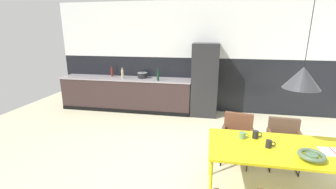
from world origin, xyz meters
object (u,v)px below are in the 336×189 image
Objects in this scene: cooking_pot at (142,75)px; refrigerator_column at (205,80)px; bottle_vinegar_dark at (158,76)px; fruit_bowl at (312,156)px; pendant_lamp_over_table_near at (302,78)px; dining_table at (292,152)px; bottle_oil_tall at (122,74)px; mug_short_terracotta at (256,135)px; armchair_near_window at (284,137)px; mug_wide_latte at (269,144)px; mug_glass_clear at (243,135)px; open_book at (334,152)px; bottle_wine_green at (112,72)px; armchair_head_of_table at (237,133)px.

refrigerator_column is at bearing -1.96° from cooking_pot.
refrigerator_column is at bearing 8.73° from bottle_vinegar_dark.
pendant_lamp_over_table_near reaches higher than fruit_bowl.
bottle_oil_tall reaches higher than dining_table.
bottle_vinegar_dark is at bearing 125.90° from mug_short_terracotta.
pendant_lamp_over_table_near is at bearing -41.86° from bottle_oil_tall.
mug_short_terracotta is 4.04m from bottle_oil_tall.
armchair_near_window is at bearing -36.80° from cooking_pot.
fruit_bowl is at bearing -28.71° from mug_wide_latte.
bottle_oil_tall is at bearing -178.87° from refrigerator_column.
refrigerator_column is 14.84× the size of mug_glass_clear.
dining_table is 7.53× the size of cooking_pot.
pendant_lamp_over_table_near reaches higher than mug_short_terracotta.
open_book is 0.71m from mug_wide_latte.
pendant_lamp_over_table_near is at bearing -40.45° from bottle_wine_green.
fruit_bowl is 0.78m from mug_glass_clear.
mug_wide_latte is 4.28m from bottle_oil_tall.
mug_wide_latte is 0.85m from pendant_lamp_over_table_near.
open_book is at bearing 33.80° from fruit_bowl.
fruit_bowl is at bearing -52.00° from bottle_vinegar_dark.
bottle_wine_green is at bearing 138.10° from fruit_bowl.
cooking_pot is 0.90m from bottle_wine_green.
armchair_near_window is at bearing -170.21° from armchair_head_of_table.
fruit_bowl is 5.09m from bottle_wine_green.
bottle_vinegar_dark is (-2.41, 3.09, 0.21)m from fruit_bowl.
fruit_bowl is 4.41m from cooking_pot.
armchair_near_window is 6.27× the size of mug_short_terracotta.
bottle_oil_tall reaches higher than mug_short_terracotta.
dining_table is at bearing -28.34° from mug_short_terracotta.
dining_table is 17.01× the size of mug_wide_latte.
armchair_head_of_table is 3.18m from cooking_pot.
dining_table is 6.91× the size of bottle_wine_green.
refrigerator_column is at bearing 117.19° from open_book.
mug_glass_clear is at bearing -56.92° from bottle_vinegar_dark.
bottle_vinegar_dark is (-2.48, 1.98, 0.52)m from armchair_near_window.
armchair_head_of_table reaches higher than dining_table.
mug_wide_latte is at bearing -168.31° from pendant_lamp_over_table_near.
armchair_near_window is at bearing 43.50° from mug_glass_clear.
open_book is 1.00m from mug_glass_clear.
armchair_head_of_table reaches higher than armchair_near_window.
mug_wide_latte is 0.44× the size of cooking_pot.
bottle_oil_tall is (-3.03, 3.01, 0.22)m from mug_wide_latte.
mug_short_terracotta is (-0.38, 0.21, 0.09)m from dining_table.
mug_wide_latte reaches higher than dining_table.
dining_table is 15.94× the size of mug_glass_clear.
armchair_near_window is 1.40m from pendant_lamp_over_table_near.
bottle_vinegar_dark is 3.68m from pendant_lamp_over_table_near.
refrigerator_column is 6.63× the size of open_book.
mug_short_terracotta is (-0.82, 0.22, 0.04)m from open_book.
mug_glass_clear is 3.94m from bottle_oil_tall.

